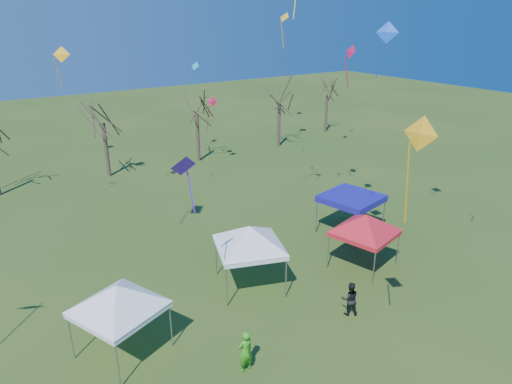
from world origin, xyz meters
TOP-DOWN VIEW (x-y plane):
  - ground at (0.00, 0.00)m, footprint 140.00×140.00m
  - tree_2 at (-2.37, 24.38)m, footprint 3.71×3.71m
  - tree_3 at (6.03, 24.04)m, footprint 3.59×3.59m
  - tree_4 at (15.36, 24.00)m, footprint 3.58×3.58m
  - tree_5 at (23.72, 26.07)m, footprint 3.39×3.39m
  - tent_white_west at (-8.54, 2.18)m, footprint 3.86×3.86m
  - tent_white_mid at (-1.58, 3.45)m, footprint 4.16×4.16m
  - tent_red at (4.57, 1.61)m, footprint 3.97×3.97m
  - tent_blue at (6.98, 5.07)m, footprint 3.82×3.82m
  - person_green at (-4.94, -1.43)m, footprint 0.67×0.46m
  - person_dark at (0.95, -1.08)m, footprint 1.01×0.95m
  - kite_17 at (9.40, 8.52)m, footprint 0.55×0.96m
  - kite_13 at (-5.49, 21.05)m, footprint 1.28×1.09m
  - kite_22 at (6.11, 21.16)m, footprint 1.02×0.94m
  - kite_19 at (4.42, 20.69)m, footprint 0.72×0.90m
  - kite_1 at (-5.82, 1.30)m, footprint 1.04×0.63m
  - kite_5 at (-1.25, -5.22)m, footprint 0.49×1.10m
  - kite_12 at (14.12, 21.83)m, footprint 0.84×1.13m
  - kite_27 at (3.16, 0.21)m, footprint 0.89×0.99m

SIDE VIEW (x-z plane):
  - ground at x=0.00m, z-range 0.00..0.00m
  - person_dark at x=0.95m, z-range 0.00..1.65m
  - person_green at x=-4.94m, z-range 0.00..1.79m
  - tent_blue at x=6.98m, z-range 1.06..3.58m
  - tent_red at x=4.57m, z-range 1.11..4.73m
  - tent_white_west at x=-8.54m, z-range 1.13..4.81m
  - tent_white_mid at x=-1.58m, z-range 1.19..5.07m
  - tree_5 at x=23.72m, z-range 2.00..9.46m
  - kite_22 at x=6.11m, z-range 4.36..7.43m
  - tree_4 at x=15.36m, z-range 2.12..10.00m
  - tree_3 at x=6.03m, z-range 2.12..10.03m
  - tree_2 at x=-2.37m, z-range 2.20..10.38m
  - kite_1 at x=-5.82m, z-range 6.61..8.95m
  - kite_19 at x=4.42m, z-range 7.99..10.06m
  - kite_5 at x=-1.25m, z-range 7.89..11.40m
  - kite_13 at x=-5.49m, z-range 8.88..11.82m
  - kite_17 at x=9.40m, z-range 9.24..12.08m
  - kite_27 at x=3.16m, z-range 11.04..13.37m
  - kite_12 at x=14.12m, z-range 11.03..14.27m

